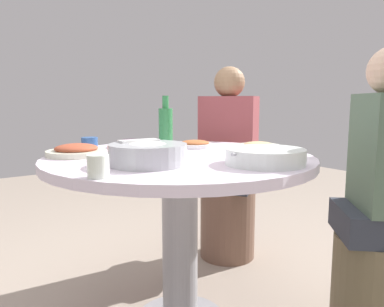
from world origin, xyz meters
The scene contains 13 objects.
round_dining_table centered at (0.00, 0.00, 0.61)m, with size 1.13×1.13×0.77m.
rice_bowl centered at (0.22, 0.13, 0.81)m, with size 0.28×0.28×0.08m.
soup_bowl centered at (-0.13, 0.37, 0.80)m, with size 0.32×0.29×0.06m.
dish_eggplant centered at (0.05, -0.36, 0.79)m, with size 0.21×0.21×0.04m.
dish_noodles centered at (-0.42, 0.05, 0.79)m, with size 0.20×0.20×0.04m.
dish_tofu_braise centered at (-0.21, -0.18, 0.79)m, with size 0.19×0.19×0.04m.
dish_stirfry centered at (0.36, -0.24, 0.79)m, with size 0.25×0.25×0.05m.
green_bottle centered at (-0.17, -0.38, 0.88)m, with size 0.07×0.07×0.26m.
tea_cup_near centered at (0.22, -0.47, 0.80)m, with size 0.08×0.08×0.05m, color #2E528B.
tea_cup_far centered at (0.45, 0.25, 0.81)m, with size 0.07×0.07×0.07m, color white.
stool_for_diner_left centered at (-0.67, -0.45, 0.22)m, with size 0.35×0.35×0.45m, color brown.
diner_left centered at (-0.67, -0.45, 0.77)m, with size 0.46×0.46×0.76m.
stool_for_diner_right centered at (-0.61, 0.56, 0.22)m, with size 0.36×0.36×0.45m, color brown.
Camera 1 is at (0.85, 1.29, 1.00)m, focal length 34.48 mm.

